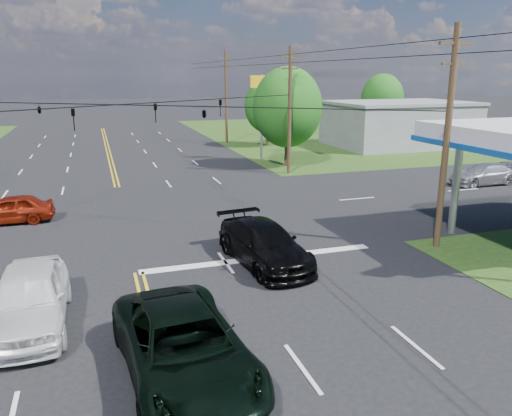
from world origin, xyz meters
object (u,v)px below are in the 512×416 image
object	(u,v)px
pole_ne	(290,109)
suv_black	(264,244)
pole_se	(447,137)
tree_far_r	(382,98)
pickup_white	(29,298)
pole_right_far	(226,96)
tree_right_b	(268,106)
pickup_dkgreen	(184,347)
tree_right_a	(287,107)
retail_ne	(399,125)

from	to	relation	value
pole_ne	suv_black	xyz separation A→B (m)	(-8.01, -17.50, -4.08)
pole_se	tree_far_r	xyz separation A→B (m)	(21.00, 39.00, -0.37)
pole_se	suv_black	xyz separation A→B (m)	(-8.01, 0.50, -4.08)
pole_ne	pickup_white	bearing A→B (deg)	-129.10
pole_right_far	tree_right_b	world-z (taller)	pole_right_far
tree_far_r	pickup_dkgreen	world-z (taller)	tree_far_r
pole_se	pole_ne	distance (m)	18.00
tree_right_a	suv_black	bearing A→B (deg)	-113.72
pole_ne	pole_right_far	distance (m)	19.00
pole_right_far	tree_right_a	xyz separation A→B (m)	(1.00, -16.00, -0.30)
tree_right_b	tree_far_r	size ratio (longest dim) A/B	0.93
retail_ne	pole_se	distance (m)	33.72
retail_ne	tree_right_b	xyz separation A→B (m)	(-13.50, 4.00, 2.02)
tree_right_a	pickup_dkgreen	size ratio (longest dim) A/B	1.30
pickup_dkgreen	suv_black	size ratio (longest dim) A/B	1.10
retail_ne	tree_right_a	xyz separation A→B (m)	(-16.00, -8.00, 2.67)
pickup_dkgreen	suv_black	xyz separation A→B (m)	(4.49, 6.94, -0.04)
pole_se	pole_right_far	world-z (taller)	pole_right_far
tree_right_b	pickup_dkgreen	world-z (taller)	tree_right_b
pole_right_far	tree_far_r	world-z (taller)	pole_right_far
pole_ne	pickup_white	xyz separation A→B (m)	(-16.50, -20.30, -3.99)
retail_ne	tree_right_a	distance (m)	18.09
tree_right_a	suv_black	distance (m)	22.75
pole_se	tree_right_b	size ratio (longest dim) A/B	1.34
pole_ne	pickup_white	world-z (taller)	pole_ne
pole_se	pole_ne	xyz separation A→B (m)	(0.00, 18.00, 0.00)
retail_ne	pickup_white	world-z (taller)	retail_ne
suv_black	tree_far_r	bearing A→B (deg)	46.09
pole_right_far	pickup_dkgreen	world-z (taller)	pole_right_far
pickup_white	pole_se	bearing A→B (deg)	8.18
pole_ne	tree_far_r	size ratio (longest dim) A/B	1.25
tree_far_r	pickup_white	bearing A→B (deg)	-132.24
pole_right_far	pickup_dkgreen	xyz separation A→B (m)	(-12.50, -43.44, -4.29)
tree_right_a	tree_far_r	size ratio (longest dim) A/B	1.07
tree_right_b	tree_far_r	world-z (taller)	tree_far_r
pole_se	pole_right_far	distance (m)	37.00
tree_right_a	suv_black	world-z (taller)	tree_right_a
tree_far_r	pole_se	bearing A→B (deg)	-118.30
pickup_white	pickup_dkgreen	bearing A→B (deg)	-45.71
suv_black	pickup_white	world-z (taller)	pickup_white
retail_ne	tree_far_r	size ratio (longest dim) A/B	1.83
tree_right_b	tree_far_r	distance (m)	18.50
pickup_white	retail_ne	bearing A→B (deg)	43.30
tree_right_a	tree_far_r	xyz separation A→B (m)	(20.00, 18.00, -0.33)
pole_ne	tree_right_a	xyz separation A→B (m)	(1.00, 3.00, -0.05)
pole_ne	tree_right_a	distance (m)	3.16
tree_right_a	retail_ne	bearing A→B (deg)	26.57
pole_ne	pickup_dkgreen	size ratio (longest dim) A/B	1.51
pole_right_far	tree_far_r	size ratio (longest dim) A/B	1.31
pickup_dkgreen	pickup_white	xyz separation A→B (m)	(-4.00, 4.14, 0.05)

